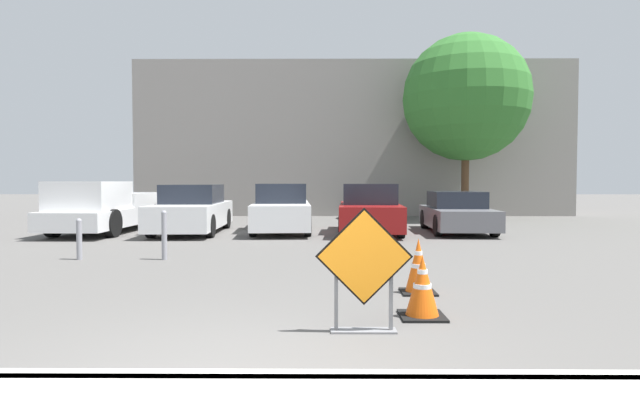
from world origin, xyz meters
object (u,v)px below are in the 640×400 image
at_px(parked_car_second, 282,209).
at_px(parked_car_third, 370,211).
at_px(road_closed_sign, 364,267).
at_px(bollard_nearest, 164,234).
at_px(bollard_second, 79,238).
at_px(parked_car_fourth, 457,213).
at_px(traffic_cone_second, 418,266).
at_px(parked_car_nearest, 192,210).
at_px(traffic_cone_nearest, 422,287).
at_px(pickup_truck, 103,209).

xyz_separation_m(parked_car_second, parked_car_third, (2.81, -0.48, -0.01)).
bearing_deg(road_closed_sign, bollard_nearest, 126.94).
height_order(parked_car_third, bollard_second, parked_car_third).
bearing_deg(bollard_nearest, road_closed_sign, -53.06).
bearing_deg(parked_car_fourth, traffic_cone_second, 74.28).
relative_size(parked_car_nearest, parked_car_second, 0.97).
relative_size(road_closed_sign, parked_car_nearest, 0.29).
height_order(parked_car_second, parked_car_third, parked_car_second).
distance_m(parked_car_fourth, bollard_nearest, 9.45).
relative_size(traffic_cone_nearest, parked_car_third, 0.18).
distance_m(parked_car_nearest, parked_car_third, 5.62).
bearing_deg(traffic_cone_second, bollard_nearest, 146.87).
bearing_deg(traffic_cone_nearest, pickup_truck, 129.94).
bearing_deg(bollard_nearest, pickup_truck, 124.21).
bearing_deg(road_closed_sign, traffic_cone_nearest, 39.80).
bearing_deg(bollard_nearest, parked_car_third, 48.40).
xyz_separation_m(parked_car_fourth, bollard_second, (-9.35, -5.65, -0.15)).
xyz_separation_m(road_closed_sign, parked_car_fourth, (3.83, 10.64, -0.10)).
relative_size(parked_car_second, bollard_second, 5.57).
bearing_deg(pickup_truck, parked_car_nearest, -177.54).
height_order(road_closed_sign, parked_car_third, parked_car_third).
bearing_deg(road_closed_sign, traffic_cone_second, 63.68).
relative_size(parked_car_third, parked_car_fourth, 1.01).
relative_size(road_closed_sign, parked_car_fourth, 0.32).
height_order(traffic_cone_nearest, parked_car_fourth, parked_car_fourth).
relative_size(traffic_cone_second, bollard_second, 0.93).
xyz_separation_m(pickup_truck, parked_car_nearest, (2.82, 0.07, -0.03)).
height_order(road_closed_sign, traffic_cone_nearest, road_closed_sign).
height_order(pickup_truck, parked_car_nearest, pickup_truck).
distance_m(traffic_cone_nearest, bollard_nearest, 6.26).
bearing_deg(traffic_cone_second, bollard_second, 154.66).
distance_m(road_closed_sign, traffic_cone_nearest, 1.04).
height_order(parked_car_nearest, parked_car_second, parked_car_second).
bearing_deg(traffic_cone_second, parked_car_second, 107.12).
relative_size(road_closed_sign, bollard_second, 1.57).
bearing_deg(parked_car_third, parked_car_fourth, -171.18).
relative_size(traffic_cone_nearest, bollard_second, 0.87).
bearing_deg(traffic_cone_second, pickup_truck, 134.66).
height_order(pickup_truck, parked_car_second, pickup_truck).
bearing_deg(bollard_nearest, parked_car_fourth, 36.75).
bearing_deg(parked_car_fourth, bollard_second, 33.72).
bearing_deg(parked_car_nearest, bollard_second, 78.77).
xyz_separation_m(traffic_cone_nearest, parked_car_second, (-2.55, 10.20, 0.35)).
distance_m(parked_car_second, parked_car_fourth, 5.63).
relative_size(parked_car_nearest, bollard_second, 5.39).
height_order(road_closed_sign, traffic_cone_second, road_closed_sign).
xyz_separation_m(traffic_cone_nearest, bollard_nearest, (-4.50, 4.35, 0.18)).
bearing_deg(parked_car_nearest, parked_car_second, -174.19).
distance_m(traffic_cone_second, parked_car_third, 8.43).
relative_size(road_closed_sign, parked_car_second, 0.28).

